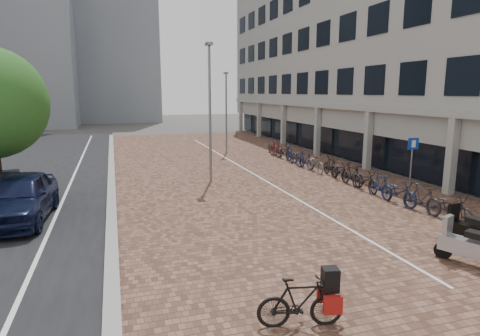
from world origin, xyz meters
name	(u,v)px	position (x,y,z in m)	size (l,w,h in m)	color
ground	(304,252)	(0.00, 0.00, 0.00)	(140.00, 140.00, 0.00)	#474442
plaza_brick	(242,170)	(2.00, 12.00, 0.01)	(14.50, 42.00, 0.04)	brown
street_asphalt	(28,183)	(-9.00, 12.00, 0.01)	(8.00, 50.00, 0.03)	black
curb	(111,176)	(-5.10, 12.00, 0.07)	(0.35, 42.00, 0.14)	gray
lane_line	(72,180)	(-7.00, 12.00, 0.02)	(0.12, 44.00, 0.00)	white
parking_line	(246,169)	(2.20, 12.00, 0.04)	(0.10, 30.00, 0.00)	white
office_building	(374,33)	(12.97, 16.00, 8.44)	(8.40, 40.00, 15.00)	#969691
bg_towers	(27,13)	(-14.34, 48.94, 13.96)	(33.00, 23.00, 32.00)	gray
car_navy	(19,197)	(-8.07, 5.44, 0.83)	(1.95, 4.85, 1.65)	black
hero_bike	(300,302)	(-1.71, -3.31, 0.52)	(1.71, 0.81, 1.16)	black
scooter_front	(471,244)	(3.57, -2.13, 0.61)	(0.56, 1.79, 1.23)	#A7A7AC
scooter_mid	(472,229)	(4.56, -1.21, 0.61)	(0.55, 1.77, 1.22)	black
parking_sign	(412,156)	(7.50, 4.85, 1.62)	(0.50, 0.11, 2.41)	slate
lamp_near	(210,115)	(-0.43, 9.46, 3.28)	(0.12, 0.12, 6.56)	gray
lamp_far	(226,114)	(2.89, 18.58, 2.83)	(0.12, 0.12, 5.67)	gray
bike_row	(327,166)	(5.75, 9.05, 0.52)	(1.13, 18.12, 1.05)	black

